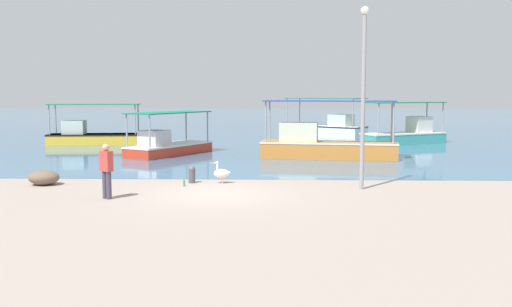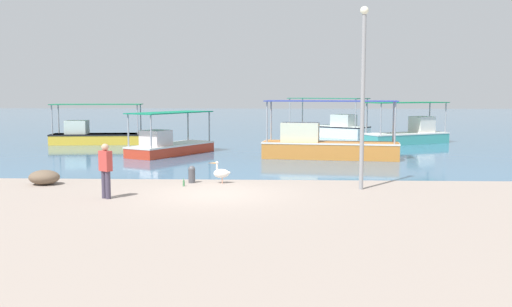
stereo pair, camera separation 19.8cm
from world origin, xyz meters
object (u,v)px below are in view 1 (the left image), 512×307
at_px(mooring_bollard, 192,174).
at_px(pelican, 221,173).
at_px(fishing_boat_center, 324,144).
at_px(fishing_boat_outer, 92,135).
at_px(fishing_boat_near_right, 406,134).
at_px(glass_bottle, 184,183).
at_px(fisherman_standing, 106,169).
at_px(net_pile, 44,178).
at_px(fishing_boat_far_left, 327,128).
at_px(fishing_boat_far_right, 167,145).
at_px(lamp_post, 363,88).

bearing_deg(mooring_bollard, pelican, -3.21).
relative_size(fishing_boat_center, fishing_boat_outer, 1.16).
relative_size(fishing_boat_center, fishing_boat_near_right, 1.17).
xyz_separation_m(mooring_bollard, glass_bottle, (-0.17, -0.75, -0.22)).
bearing_deg(fisherman_standing, fishing_boat_outer, 108.95).
bearing_deg(pelican, mooring_bollard, 176.79).
bearing_deg(fishing_boat_near_right, net_pile, -134.77).
relative_size(pelican, glass_bottle, 2.98).
distance_m(pelican, mooring_bollard, 1.07).
bearing_deg(fishing_boat_center, mooring_bollard, -125.07).
height_order(net_pile, glass_bottle, net_pile).
distance_m(fishing_boat_near_right, fisherman_standing, 23.33).
relative_size(fishing_boat_center, fishing_boat_far_left, 1.12).
relative_size(fishing_boat_outer, net_pile, 5.43).
xyz_separation_m(fishing_boat_far_right, pelican, (3.62, -9.08, -0.16)).
xyz_separation_m(fishing_boat_outer, mooring_bollard, (8.32, -14.82, -0.26)).
distance_m(fishing_boat_far_left, glass_bottle, 22.96).
xyz_separation_m(fishing_boat_near_right, fishing_boat_far_left, (-4.50, 5.17, 0.03)).
relative_size(fishing_boat_far_right, net_pile, 5.05).
bearing_deg(fishing_boat_near_right, pelican, -122.51).
bearing_deg(glass_bottle, net_pile, 178.14).
xyz_separation_m(lamp_post, fisherman_standing, (-8.04, -1.98, -2.46)).
distance_m(pelican, fisherman_standing, 4.47).
relative_size(fishing_boat_far_right, glass_bottle, 20.03).
xyz_separation_m(fishing_boat_center, net_pile, (-10.53, -8.27, -0.44)).
bearing_deg(fishing_boat_outer, fishing_boat_far_right, -45.20).
relative_size(fishing_boat_outer, fishing_boat_far_left, 0.97).
distance_m(fishing_boat_far_right, fisherman_standing, 12.13).
relative_size(fishing_boat_far_right, fishing_boat_outer, 0.93).
bearing_deg(fishing_boat_near_right, fishing_boat_far_right, -153.36).
height_order(fishing_boat_far_right, fishing_boat_outer, fishing_boat_outer).
xyz_separation_m(fishing_boat_near_right, mooring_bollard, (-11.28, -15.96, -0.30)).
bearing_deg(lamp_post, fishing_boat_center, 93.12).
distance_m(fishing_boat_outer, glass_bottle, 17.58).
bearing_deg(glass_bottle, fishing_boat_outer, 117.62).
bearing_deg(fishing_boat_near_right, fishing_boat_center, -125.42).
bearing_deg(pelican, fishing_boat_near_right, 57.49).
xyz_separation_m(fishing_boat_near_right, fisherman_standing, (-13.44, -19.06, 0.28)).
bearing_deg(net_pile, fishing_boat_far_right, 74.98).
distance_m(fishing_boat_far_right, fishing_boat_near_right, 15.48).
relative_size(fishing_boat_center, net_pile, 6.29).
xyz_separation_m(fishing_boat_far_left, fisherman_standing, (-8.95, -24.23, 0.25)).
bearing_deg(fishing_boat_center, net_pile, -141.85).
xyz_separation_m(fishing_boat_outer, fishing_boat_near_right, (19.60, 1.14, 0.04)).
bearing_deg(fishing_boat_far_right, net_pile, -105.02).
bearing_deg(fishing_boat_near_right, mooring_bollard, -125.25).
relative_size(lamp_post, glass_bottle, 22.29).
distance_m(fishing_boat_near_right, fishing_boat_far_left, 6.85).
bearing_deg(fishing_boat_far_right, fishing_boat_far_left, 52.35).
relative_size(fishing_boat_far_left, net_pile, 5.62).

